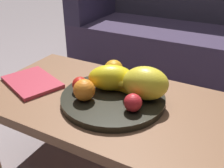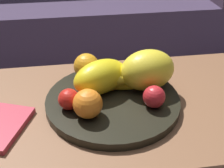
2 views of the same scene
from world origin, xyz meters
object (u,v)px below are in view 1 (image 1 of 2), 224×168
Objects in this scene: orange_front at (114,69)px; banana_bunch at (117,85)px; apple_front at (80,84)px; magazine at (32,82)px; coffee_table at (113,111)px; melon_large_front at (111,78)px; orange_left at (84,90)px; apple_left at (133,103)px; couch at (189,39)px; fruit_bowl at (112,98)px; melon_smaller_beside at (146,83)px.

orange_front is 0.47× the size of banana_bunch.
apple_front is 0.24× the size of magazine.
melon_large_front is (-0.03, 0.04, 0.12)m from coffee_table.
coffee_table is 0.16m from orange_left.
orange_left reaches higher than apple_left.
couch reaches higher than coffee_table.
apple_left is 0.25× the size of magazine.
melon_large_front is 2.77× the size of apple_left.
banana_bunch is 0.71× the size of magazine.
orange_left is 0.14m from banana_bunch.
couch is 1.15m from banana_bunch.
melon_smaller_beside is (0.12, 0.04, 0.07)m from fruit_bowl.
magazine reaches higher than coffee_table.
melon_smaller_beside is at bearing 31.40° from orange_left.
banana_bunch is (0.08, 0.11, -0.01)m from orange_left.
apple_left is (0.14, -0.10, -0.02)m from melon_large_front.
magazine is (-0.30, 0.03, -0.06)m from orange_left.
apple_left reaches higher than apple_front.
couch is at bearing 85.69° from orange_left.
melon_large_front is 0.04m from banana_bunch.
melon_smaller_beside is 0.23m from orange_left.
orange_left is 0.45× the size of banana_bunch.
apple_front is 0.15m from banana_bunch.
orange_left reaches higher than fruit_bowl.
melon_smaller_beside reaches higher than melon_large_front.
apple_left is at bearing -92.55° from melon_smaller_beside.
couch reaches higher than apple_left.
melon_smaller_beside is (0.14, 0.00, 0.01)m from melon_large_front.
magazine is (-0.37, -0.08, -0.04)m from banana_bunch.
melon_smaller_beside is at bearing 30.95° from magazine.
melon_smaller_beside is at bearing 17.00° from apple_front.
fruit_bowl is 4.80× the size of orange_front.
couch is 10.08× the size of melon_smaller_beside.
orange_front is (-0.18, 0.09, -0.02)m from melon_smaller_beside.
orange_front is (-0.08, -1.05, 0.16)m from couch.
orange_front is (-0.07, 0.13, 0.11)m from coffee_table.
apple_front is at bearing -142.92° from melon_large_front.
couch is at bearing 89.10° from fruit_bowl.
orange_front reaches higher than orange_left.
orange_front is at bearing 86.45° from orange_left.
orange_left is 1.27× the size of apple_left.
melon_smaller_beside is 0.67× the size of magazine.
orange_front is 0.36m from magazine.
magazine is (-0.35, -0.08, -0.07)m from melon_large_front.
couch is 1.19m from fruit_bowl.
couch is (0.02, 1.18, -0.05)m from coffee_table.
fruit_bowl is at bearing 43.64° from orange_left.
couch is 1.16m from melon_large_front.
apple_left is at bearing 5.31° from orange_left.
coffee_table is 0.38m from magazine.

